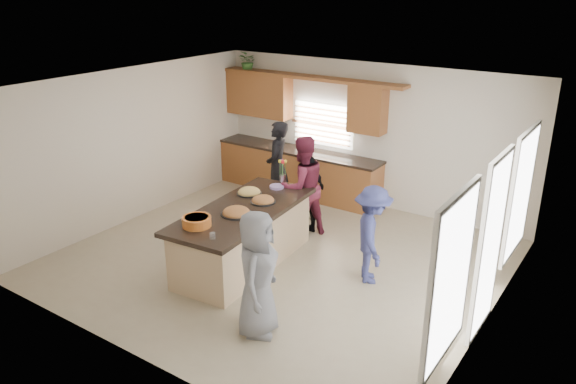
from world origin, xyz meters
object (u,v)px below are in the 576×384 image
Objects in this scene: salad_bowl at (197,221)px; woman_right_front at (257,274)px; island at (244,238)px; woman_left_mid at (302,187)px; woman_left_front at (308,194)px; woman_left_back at (277,167)px; woman_right_back at (372,235)px.

woman_right_front reaches higher than salad_bowl.
salad_bowl is at bearing 50.60° from woman_right_front.
island is 1.68× the size of woman_right_front.
island is 1.56× the size of woman_left_mid.
woman_left_front is (0.07, 0.11, -0.16)m from woman_left_mid.
woman_right_front is at bearing 23.24° from woman_left_front.
salad_bowl is (-0.13, -0.88, 0.58)m from island.
woman_left_back is (-0.85, 2.11, 0.43)m from island.
woman_right_back is at bearing 40.35° from woman_left_back.
salad_bowl is 1.50m from woman_right_front.
island is 1.87× the size of woman_right_back.
woman_left_mid is 1.22× the size of woman_left_front.
woman_left_mid is at bearing 32.92° from woman_right_back.
woman_left_back is at bearing 9.95° from woman_right_front.
woman_left_mid reaches higher than woman_left_back.
woman_left_back reaches higher than island.
woman_left_back is 1.21× the size of woman_left_front.
island is 1.89m from woman_right_front.
woman_left_back is 1.19× the size of woman_right_back.
woman_left_front is at bearing 77.46° from island.
woman_left_back is 4.05m from woman_right_front.
woman_left_mid is 1.91m from woman_right_back.
island is 6.76× the size of salad_bowl.
woman_right_front is at bearing -50.84° from island.
woman_right_back is (2.01, 1.54, -0.28)m from salad_bowl.
woman_left_back reaches higher than woman_left_front.
island is at bearing -4.92° from woman_left_front.
woman_left_back is at bearing 103.47° from salad_bowl.
woman_right_front is at bearing 130.97° from woman_right_back.
woman_right_back is at bearing 14.38° from island.
salad_bowl is at bearing -103.12° from island.
woman_left_front is at bearing 29.17° from woman_right_back.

